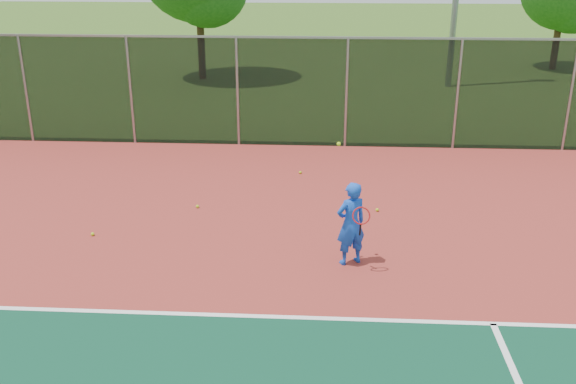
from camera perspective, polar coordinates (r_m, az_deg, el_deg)
name	(u,v)px	position (r m, az deg, el deg)	size (l,w,h in m)	color
court_apron	(362,361)	(9.12, 6.59, -14.66)	(30.00, 20.00, 0.02)	maroon
fence_back	(346,92)	(17.80, 5.22, 8.85)	(30.00, 0.06, 3.03)	black
tennis_player	(351,223)	(11.23, 5.62, -2.80)	(0.66, 0.70, 2.21)	blue
practice_ball_0	(93,234)	(13.08, -16.98, -3.60)	(0.07, 0.07, 0.07)	#ACD018
practice_ball_1	(300,172)	(15.88, 1.10, 1.76)	(0.07, 0.07, 0.07)	#ACD018
practice_ball_2	(377,210)	(13.77, 7.93, -1.58)	(0.07, 0.07, 0.07)	#ACD018
practice_ball_8	(197,206)	(13.95, -8.05, -1.27)	(0.07, 0.07, 0.07)	#ACD018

